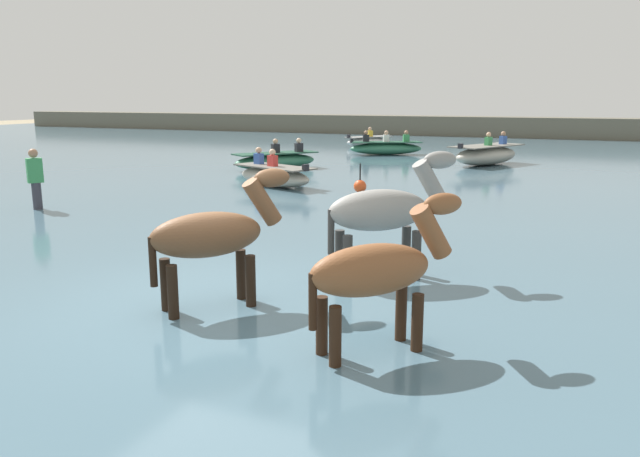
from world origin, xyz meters
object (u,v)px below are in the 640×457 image
boat_distant_west (368,141)px  channel_buoy (360,186)px  boat_mid_channel (274,176)px  boat_far_inshore (386,148)px  horse_trailing_grey (384,213)px  boat_far_offshore (486,155)px  boat_distant_east (276,161)px  person_onlooker_left (36,183)px  horse_lead_chestnut (377,274)px  horse_flank_bay (213,238)px

boat_distant_west → channel_buoy: (4.98, -14.91, -0.08)m
boat_mid_channel → boat_far_inshore: bearing=90.6°
horse_trailing_grey → boat_far_offshore: 15.60m
boat_distant_east → person_onlooker_left: size_ratio=1.90×
channel_buoy → horse_trailing_grey: bearing=-67.7°
boat_distant_east → boat_mid_channel: boat_distant_east is taller
boat_distant_west → boat_distant_east: boat_distant_east is taller
horse_lead_chestnut → horse_trailing_grey: horse_trailing_grey is taller
channel_buoy → boat_distant_east: bearing=139.1°
horse_trailing_grey → boat_distant_east: bearing=123.9°
horse_lead_chestnut → boat_far_offshore: (-1.76, 17.98, -0.43)m
boat_distant_west → channel_buoy: size_ratio=3.44×
boat_distant_west → person_onlooker_left: 20.12m
horse_flank_bay → boat_far_offshore: horse_flank_bay is taller
channel_buoy → boat_far_inshore: bearing=104.2°
boat_far_inshore → boat_distant_east: bearing=-104.9°
horse_flank_bay → boat_distant_west: (-6.50, 24.13, -0.59)m
boat_far_offshore → channel_buoy: (-1.94, -8.29, -0.19)m
horse_lead_chestnut → boat_distant_west: size_ratio=0.68×
boat_distant_east → horse_lead_chestnut: bearing=-58.8°
horse_flank_bay → boat_far_inshore: 20.42m
horse_flank_bay → boat_far_offshore: size_ratio=0.54×
person_onlooker_left → boat_far_inshore: bearing=79.2°
boat_far_offshore → person_onlooker_left: (-7.71, -13.48, 0.22)m
boat_distant_west → boat_far_inshore: 4.73m
boat_distant_west → boat_distant_east: size_ratio=0.86×
channel_buoy → horse_lead_chestnut: bearing=-69.1°
boat_distant_east → channel_buoy: boat_distant_east is taller
horse_trailing_grey → channel_buoy: size_ratio=2.62×
boat_mid_channel → person_onlooker_left: (-3.15, -5.35, 0.29)m
boat_mid_channel → horse_lead_chestnut: bearing=-57.3°
boat_distant_west → boat_far_inshore: boat_far_inshore is taller
horse_flank_bay → channel_buoy: (-1.52, 9.21, -0.67)m
horse_lead_chestnut → person_onlooker_left: horse_lead_chestnut is taller
horse_lead_chestnut → boat_distant_east: size_ratio=0.59×
boat_distant_east → person_onlooker_left: 9.21m
person_onlooker_left → boat_distant_west: bearing=87.7°
boat_distant_west → boat_far_offshore: boat_far_offshore is taller
boat_mid_channel → person_onlooker_left: person_onlooker_left is taller
boat_distant_east → channel_buoy: 6.01m
horse_trailing_grey → boat_distant_west: (-7.96, 22.18, -0.66)m
boat_far_inshore → person_onlooker_left: size_ratio=1.97×
boat_distant_west → channel_buoy: bearing=-71.5°
boat_distant_east → channel_buoy: bearing=-40.9°
horse_lead_chestnut → boat_distant_west: horse_lead_chestnut is taller
boat_mid_channel → channel_buoy: boat_mid_channel is taller
person_onlooker_left → horse_trailing_grey: bearing=-13.3°
person_onlooker_left → channel_buoy: bearing=42.0°
boat_far_offshore → person_onlooker_left: 15.53m
horse_lead_chestnut → channel_buoy: (-3.70, 9.69, -0.62)m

